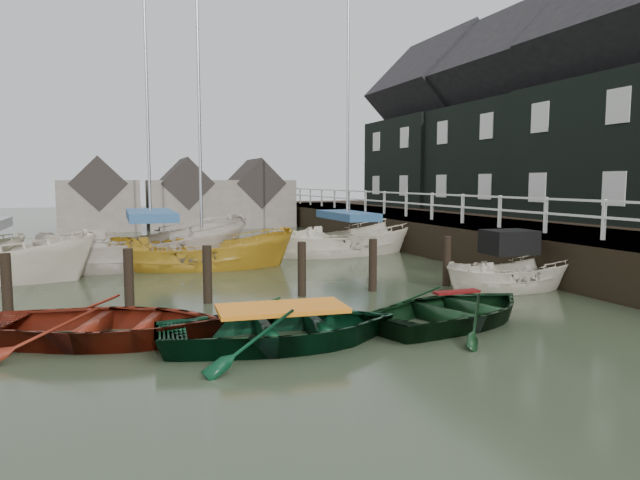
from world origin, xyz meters
name	(u,v)px	position (x,y,z in m)	size (l,w,h in m)	color
ground	(292,328)	(0.00, 0.00, 0.00)	(120.00, 120.00, 0.00)	#2C3522
pier	(437,234)	(9.48, 10.00, 0.71)	(3.04, 32.00, 2.70)	black
land_strip	(542,246)	(15.00, 10.00, 0.00)	(14.00, 38.00, 1.50)	black
quay_houses	(570,116)	(14.99, 8.66, 5.68)	(6.52, 28.14, 10.01)	black
mooring_pilings	(211,282)	(-1.11, 3.00, 0.50)	(13.72, 0.22, 1.80)	black
far_sheds	(182,198)	(0.83, 26.00, 1.86)	(14.00, 4.08, 4.39)	#665B51
rowboat_red	(107,341)	(-3.48, 0.28, 0.00)	(3.20, 4.49, 0.93)	#5F1A0D
rowboat_green	(282,344)	(-0.50, -1.02, 0.00)	(3.16, 4.42, 0.92)	black
rowboat_dkgreen	(456,323)	(3.32, -0.79, 0.00)	(2.98, 4.17, 0.86)	black
motorboat	(512,286)	(6.80, 1.82, 0.11)	(4.06, 1.69, 2.39)	beige
sailboat_b	(152,263)	(-2.05, 10.03, 0.06)	(8.22, 5.35, 12.21)	beige
sailboat_c	(203,267)	(-0.47, 8.78, 0.01)	(6.56, 3.36, 10.63)	#B88A22
sailboat_d	(347,252)	(5.63, 10.56, 0.06)	(7.07, 3.55, 12.00)	silver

